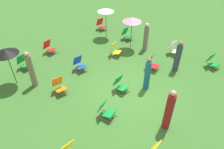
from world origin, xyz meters
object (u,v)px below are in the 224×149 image
Objects in this scene: deckchair_10 at (173,49)px; umbrella_0 at (132,19)px; deckchair_2 at (152,63)px; deckchair_12 at (114,50)px; deckchair_1 at (120,84)px; person_0 at (178,57)px; deckchair_7 at (105,110)px; deckchair_9 at (49,47)px; deckchair_0 at (59,86)px; deckchair_6 at (101,25)px; umbrella_1 at (5,51)px; umbrella_2 at (106,10)px; deckchair_5 at (79,64)px; person_1 at (147,74)px; person_2 at (31,70)px; person_4 at (169,111)px; deckchair_13 at (212,62)px; deckchair_14 at (127,34)px; deckchair_3 at (23,62)px; person_3 at (146,37)px.

umbrella_0 is at bearing 125.14° from deckchair_10.
deckchair_2 is 2.38m from deckchair_12.
deckchair_1 is 0.48× the size of person_0.
deckchair_9 is (1.87, 5.74, 0.00)m from deckchair_7.
deckchair_0 is 4.89m from deckchair_2.
deckchair_10 is 3.45m from deckchair_12.
deckchair_0 is 1.00× the size of deckchair_6.
umbrella_0 is 1.14× the size of person_0.
umbrella_1 is 6.55m from umbrella_2.
deckchair_5 is 3.53m from deckchair_7.
person_2 reaches higher than person_1.
deckchair_10 is 8.86m from umbrella_1.
person_0 reaches higher than deckchair_12.
umbrella_1 is at bearing 175.38° from umbrella_2.
deckchair_12 is 4.75m from person_2.
person_2 is at bearing 15.98° from person_4.
person_1 reaches higher than deckchair_1.
deckchair_1 is at bearing -45.01° from person_1.
person_0 is at bearing -19.21° from deckchair_0.
person_1 is at bearing -136.21° from umbrella_0.
person_2 is at bearing 163.20° from umbrella_0.
deckchair_2 is 0.44× the size of person_4.
person_0 is at bearing -85.46° from deckchair_6.
deckchair_10 is 0.50× the size of person_0.
deckchair_5 is (-2.35, 3.03, 0.00)m from deckchair_2.
person_0 reaches higher than deckchair_5.
person_4 is at bearing -72.49° from deckchair_7.
deckchair_7 is at bearing -122.23° from deckchair_6.
deckchair_5 is at bearing 95.91° from deckchair_1.
person_2 is (0.46, -0.88, -0.91)m from umbrella_1.
person_4 reaches higher than person_0.
deckchair_13 is at bearing -72.86° from deckchair_6.
person_1 is at bearing -84.06° from deckchair_9.
deckchair_7 and deckchair_9 have the same top height.
person_4 reaches higher than deckchair_13.
deckchair_2 and deckchair_6 have the same top height.
deckchair_6 is at bearing 38.93° from deckchair_5.
deckchair_14 is (6.16, 0.37, 0.00)m from deckchair_0.
person_2 reaches higher than deckchair_6.
person_1 is at bearing -63.77° from deckchair_5.
deckchair_13 is 6.96m from umbrella_2.
person_4 reaches higher than deckchair_3.
deckchair_3 is 0.44× the size of person_2.
deckchair_14 is 2.05m from umbrella_2.
umbrella_2 is (-0.60, 6.77, 1.48)m from deckchair_13.
deckchair_12 is at bearing -41.75° from deckchair_3.
person_2 is at bearing -176.71° from umbrella_2.
deckchair_9 is at bearing -83.23° from person_1.
deckchair_2 is at bearing 142.88° from person_0.
person_3 reaches higher than deckchair_2.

